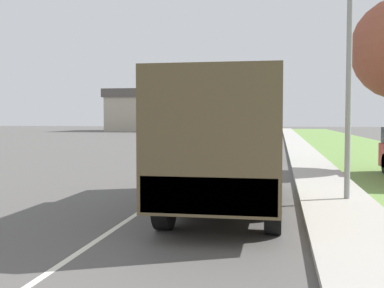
{
  "coord_description": "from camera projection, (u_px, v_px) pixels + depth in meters",
  "views": [
    {
      "loc": [
        3.09,
        -1.91,
        2.1
      ],
      "look_at": [
        0.79,
        10.7,
        1.43
      ],
      "focal_mm": 45.0,
      "sensor_mm": 36.0,
      "label": 1
    }
  ],
  "objects": [
    {
      "name": "ground_plane",
      "position": [
        243.0,
        143.0,
        41.83
      ],
      "size": [
        180.0,
        180.0,
        0.0
      ],
      "primitive_type": "plane",
      "color": "#565451"
    },
    {
      "name": "lane_centre_stripe",
      "position": [
        243.0,
        143.0,
        41.83
      ],
      "size": [
        0.12,
        120.0,
        0.0
      ],
      "color": "silver",
      "rests_on": "ground"
    },
    {
      "name": "sidewalk_right",
      "position": [
        296.0,
        143.0,
        41.02
      ],
      "size": [
        1.8,
        120.0,
        0.12
      ],
      "color": "#ADAAA3",
      "rests_on": "ground"
    },
    {
      "name": "grass_strip_right",
      "position": [
        350.0,
        144.0,
        40.24
      ],
      "size": [
        7.0,
        120.0,
        0.02
      ],
      "color": "#6B9347",
      "rests_on": "ground"
    },
    {
      "name": "military_truck",
      "position": [
        230.0,
        137.0,
        11.1
      ],
      "size": [
        2.33,
        7.33,
        2.99
      ],
      "color": "#606647",
      "rests_on": "ground"
    },
    {
      "name": "car_nearest_ahead",
      "position": [
        250.0,
        148.0,
        24.56
      ],
      "size": [
        1.85,
        4.42,
        1.37
      ],
      "color": "#336B3D",
      "rests_on": "ground"
    },
    {
      "name": "car_second_ahead",
      "position": [
        259.0,
        139.0,
        35.03
      ],
      "size": [
        1.88,
        3.98,
        1.43
      ],
      "color": "tan",
      "rests_on": "ground"
    },
    {
      "name": "car_third_ahead",
      "position": [
        263.0,
        133.0,
        49.79
      ],
      "size": [
        1.91,
        3.99,
        1.41
      ],
      "color": "tan",
      "rests_on": "ground"
    },
    {
      "name": "car_fourth_ahead",
      "position": [
        237.0,
        130.0,
        59.37
      ],
      "size": [
        1.87,
        4.81,
        1.64
      ],
      "color": "silver",
      "rests_on": "ground"
    },
    {
      "name": "car_farthest_ahead",
      "position": [
        243.0,
        128.0,
        68.81
      ],
      "size": [
        1.83,
        4.36,
        1.61
      ],
      "color": "black",
      "rests_on": "ground"
    },
    {
      "name": "lamp_post",
      "position": [
        340.0,
        45.0,
        11.8
      ],
      "size": [
        1.69,
        0.24,
        6.28
      ],
      "color": "gray",
      "rests_on": "sidewalk_right"
    },
    {
      "name": "building_distant",
      "position": [
        167.0,
        110.0,
        83.55
      ],
      "size": [
        19.08,
        13.55,
        7.06
      ],
      "color": "#B2A893",
      "rests_on": "ground"
    }
  ]
}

